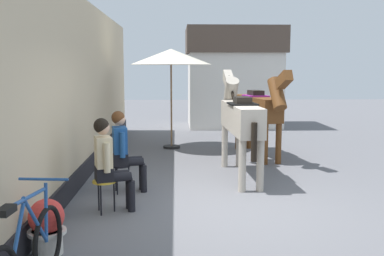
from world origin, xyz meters
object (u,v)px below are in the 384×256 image
Objects in this scene: saddled_horse_far at (259,108)px; flower_planter_near at (47,226)px; seated_visitor_far at (124,147)px; seated_visitor_near at (108,160)px; cafe_parasol at (171,57)px; saddled_horse_near at (240,117)px.

saddled_horse_far is 6.53m from flower_planter_near.
seated_visitor_far is 0.47× the size of saddled_horse_far.
flower_planter_near is at bearing -121.85° from saddled_horse_far.
seated_visitor_near and seated_visitor_far have the same top height.
cafe_parasol reaches higher than seated_visitor_far.
flower_planter_near is 0.25× the size of cafe_parasol.
saddled_horse_near is 1.01× the size of saddled_horse_far.
seated_visitor_near is at bearing -99.40° from cafe_parasol.
seated_visitor_near is 2.17× the size of flower_planter_near.
seated_visitor_far is at bearing -153.42° from saddled_horse_near.
seated_visitor_near is 1.00× the size of seated_visitor_far.
saddled_horse_near is at bearing -66.92° from cafe_parasol.
saddled_horse_near is (2.21, 2.11, 0.38)m from seated_visitor_near.
saddled_horse_near is 2.05m from saddled_horse_far.
saddled_horse_near is 3.63m from cafe_parasol.
flower_planter_near is (-2.69, -3.58, -0.82)m from saddled_horse_near.
cafe_parasol reaches higher than saddled_horse_far.
saddled_horse_far is 1.15× the size of cafe_parasol.
cafe_parasol is at bearing 113.08° from saddled_horse_near.
seated_visitor_far is at bearing 76.92° from flower_planter_near.
seated_visitor_near is 0.47× the size of saddled_horse_far.
flower_planter_near is (-3.42, -5.50, -0.82)m from saddled_horse_far.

